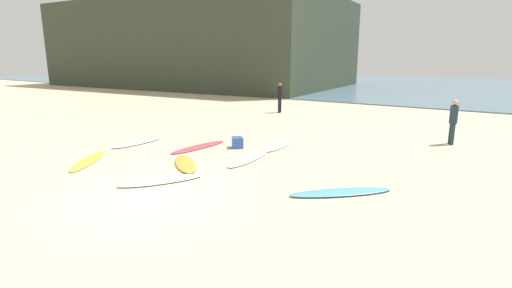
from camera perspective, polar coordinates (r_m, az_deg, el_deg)
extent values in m
plane|color=#C6B28E|center=(9.13, -15.76, -7.63)|extent=(120.00, 120.00, 0.00)
cube|color=slate|center=(45.78, 25.40, 7.80)|extent=(120.00, 40.00, 0.08)
cube|color=#333D2D|center=(44.25, -7.96, 14.36)|extent=(30.95, 19.70, 8.69)
ellipsoid|color=orange|center=(11.51, -10.47, -2.87)|extent=(1.96, 1.76, 0.08)
ellipsoid|color=#529CDE|center=(9.20, 12.57, -7.02)|extent=(2.16, 2.10, 0.08)
ellipsoid|color=yellow|center=(12.76, -23.70, -2.27)|extent=(1.80, 2.27, 0.06)
ellipsoid|color=silver|center=(11.89, -1.08, -2.16)|extent=(0.74, 2.34, 0.08)
ellipsoid|color=white|center=(14.72, -17.34, 0.21)|extent=(0.58, 2.16, 0.09)
ellipsoid|color=#DF424D|center=(13.58, -8.51, -0.42)|extent=(0.68, 2.56, 0.06)
ellipsoid|color=silver|center=(13.61, 3.32, -0.23)|extent=(0.73, 2.09, 0.08)
ellipsoid|color=silver|center=(10.11, -13.97, -5.28)|extent=(1.61, 2.16, 0.08)
cylinder|color=black|center=(22.05, 3.63, 5.77)|extent=(0.14, 0.14, 0.80)
cylinder|color=black|center=(21.86, 3.47, 5.71)|extent=(0.14, 0.14, 0.80)
cylinder|color=black|center=(21.87, 3.58, 7.64)|extent=(0.33, 0.33, 0.67)
sphere|color=brown|center=(21.84, 3.59, 8.80)|extent=(0.22, 0.22, 0.22)
cylinder|color=#1E3342|center=(15.53, 27.25, 1.30)|extent=(0.14, 0.14, 0.78)
cylinder|color=#1E3342|center=(15.72, 27.05, 1.44)|extent=(0.14, 0.14, 0.78)
cylinder|color=#1E3342|center=(15.51, 27.42, 3.95)|extent=(0.37, 0.37, 0.65)
sphere|color=tan|center=(15.46, 27.58, 5.51)|extent=(0.21, 0.21, 0.21)
cube|color=#2D56B2|center=(13.43, -2.78, 0.25)|extent=(0.59, 0.59, 0.38)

